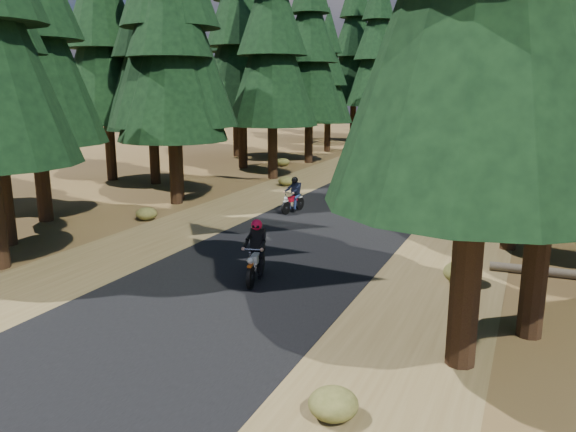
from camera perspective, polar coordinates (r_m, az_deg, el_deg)
The scene contains 9 objects.
ground at distance 15.67m, azimuth -2.22°, elevation -5.05°, with size 120.00×120.00×0.00m, color #4E371B.
road at distance 20.10m, azimuth 4.02°, elevation -0.99°, with size 6.00×100.00×0.01m, color black.
shoulder_l at distance 22.04m, azimuth -7.30°, elevation 0.17°, with size 3.20×100.00×0.01m, color brown.
shoulder_r at distance 19.11m, azimuth 17.12°, elevation -2.30°, with size 3.20×100.00×0.01m, color brown.
pine_forest at distance 35.18m, azimuth 13.54°, elevation 17.60°, with size 34.59×55.08×16.32m.
log_near at distance 24.67m, azimuth 25.84°, elevation 0.71°, with size 0.32×0.32×6.13m, color #4C4233.
understory_shrubs at distance 21.91m, azimuth 13.54°, elevation 0.53°, with size 16.70×31.44×0.59m.
rider_lead at distance 14.31m, azimuth -3.29°, elevation -4.60°, with size 0.93×1.84×1.57m.
rider_follow at distance 22.13m, azimuth 0.50°, elevation 1.57°, with size 0.73×1.62×1.40m.
Camera 1 is at (6.55, -13.38, 4.85)m, focal length 35.00 mm.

